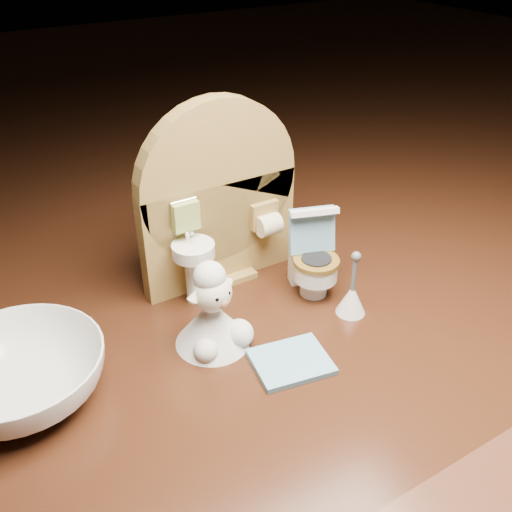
# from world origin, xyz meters

# --- Properties ---
(backdrop_panel) EXTENTS (0.13, 0.05, 0.15)m
(backdrop_panel) POSITION_xyz_m (-0.00, 0.06, 0.07)
(backdrop_panel) COLOR olive
(backdrop_panel) RESTS_ON ground
(toy_toilet) EXTENTS (0.04, 0.05, 0.07)m
(toy_toilet) POSITION_xyz_m (0.05, 0.01, 0.03)
(toy_toilet) COLOR white
(toy_toilet) RESTS_ON ground
(bath_mat) EXTENTS (0.06, 0.05, 0.00)m
(bath_mat) POSITION_xyz_m (-0.01, -0.05, 0.00)
(bath_mat) COLOR #699DB6
(bath_mat) RESTS_ON ground
(toilet_brush) EXTENTS (0.02, 0.02, 0.05)m
(toilet_brush) POSITION_xyz_m (0.06, -0.03, 0.01)
(toilet_brush) COLOR white
(toilet_brush) RESTS_ON ground
(plush_lamb) EXTENTS (0.05, 0.05, 0.07)m
(plush_lamb) POSITION_xyz_m (-0.04, -0.01, 0.02)
(plush_lamb) COLOR silver
(plush_lamb) RESTS_ON ground
(ceramic_bowl) EXTENTS (0.13, 0.13, 0.03)m
(ceramic_bowl) POSITION_xyz_m (-0.17, 0.01, 0.02)
(ceramic_bowl) COLOR white
(ceramic_bowl) RESTS_ON ground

